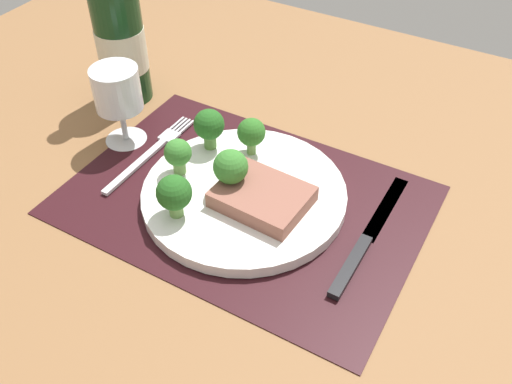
{
  "coord_description": "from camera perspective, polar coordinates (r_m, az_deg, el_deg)",
  "views": [
    {
      "loc": [
        27.77,
        -45.33,
        50.41
      ],
      "look_at": [
        1.53,
        0.38,
        1.9
      ],
      "focal_mm": 39.54,
      "sensor_mm": 36.0,
      "label": 1
    }
  ],
  "objects": [
    {
      "name": "steak",
      "position": [
        0.69,
        0.64,
        -0.49
      ],
      "size": [
        11.51,
        9.25,
        2.15
      ],
      "primitive_type": "cube",
      "rotation": [
        0.0,
        0.0,
        -0.05
      ],
      "color": "#8C5647",
      "rests_on": "plate"
    },
    {
      "name": "fork",
      "position": [
        0.81,
        -10.58,
        3.95
      ],
      "size": [
        2.4,
        19.2,
        0.5
      ],
      "rotation": [
        0.0,
        0.0,
        0.05
      ],
      "color": "silver",
      "rests_on": "placemat"
    },
    {
      "name": "ground_plane",
      "position": [
        0.74,
        -1.17,
        -1.71
      ],
      "size": [
        140.0,
        110.0,
        3.0
      ],
      "primitive_type": "cube",
      "color": "brown"
    },
    {
      "name": "knife",
      "position": [
        0.69,
        10.97,
        -4.93
      ],
      "size": [
        1.8,
        23.0,
        0.8
      ],
      "rotation": [
        0.0,
        0.0,
        0.01
      ],
      "color": "black",
      "rests_on": "placemat"
    },
    {
      "name": "broccoli_front_edge",
      "position": [
        0.67,
        -8.28,
        -0.16
      ],
      "size": [
        4.33,
        4.33,
        5.73
      ],
      "color": "#6B994C",
      "rests_on": "plate"
    },
    {
      "name": "wine_bottle",
      "position": [
        0.9,
        -13.57,
        14.8
      ],
      "size": [
        7.48,
        7.48,
        27.99
      ],
      "color": "#143819",
      "rests_on": "ground_plane"
    },
    {
      "name": "broccoli_back_left",
      "position": [
        0.76,
        -0.48,
        6.0
      ],
      "size": [
        3.84,
        3.84,
        5.42
      ],
      "color": "#6B994C",
      "rests_on": "plate"
    },
    {
      "name": "broccoli_center",
      "position": [
        0.69,
        -2.58,
        2.48
      ],
      "size": [
        4.39,
        4.39,
        6.23
      ],
      "color": "#5B8942",
      "rests_on": "plate"
    },
    {
      "name": "broccoli_near_fork",
      "position": [
        0.77,
        -4.77,
        6.71
      ],
      "size": [
        4.22,
        4.22,
        5.92
      ],
      "color": "#5B8942",
      "rests_on": "plate"
    },
    {
      "name": "wine_glass",
      "position": [
        0.81,
        -13.83,
        9.63
      ],
      "size": [
        6.62,
        6.62,
        11.75
      ],
      "color": "silver",
      "rests_on": "ground_plane"
    },
    {
      "name": "placemat",
      "position": [
        0.73,
        -1.19,
        -0.78
      ],
      "size": [
        45.14,
        31.66,
        0.3
      ],
      "primitive_type": "cube",
      "color": "black",
      "rests_on": "ground_plane"
    },
    {
      "name": "plate",
      "position": [
        0.73,
        -1.2,
        -0.24
      ],
      "size": [
        26.29,
        26.29,
        1.6
      ],
      "primitive_type": "cylinder",
      "color": "white",
      "rests_on": "placemat"
    },
    {
      "name": "broccoli_near_steak",
      "position": [
        0.73,
        -7.9,
        3.84
      ],
      "size": [
        3.61,
        3.61,
        5.12
      ],
      "color": "#6B994C",
      "rests_on": "plate"
    }
  ]
}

